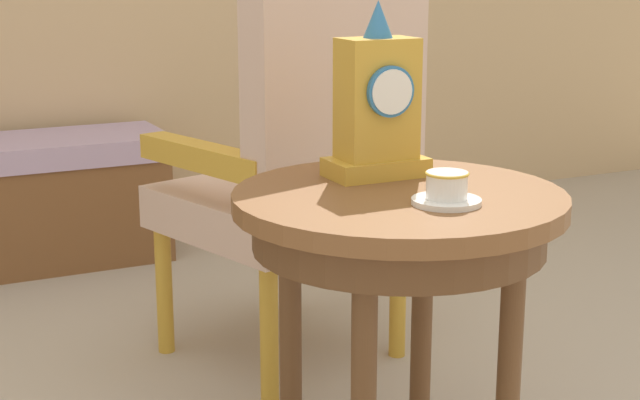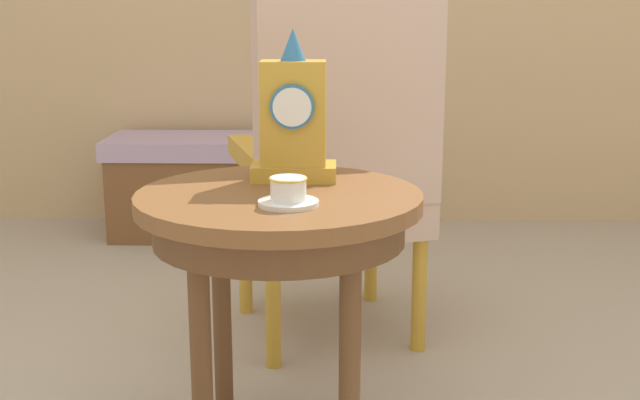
{
  "view_description": "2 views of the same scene",
  "coord_description": "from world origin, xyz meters",
  "px_view_note": "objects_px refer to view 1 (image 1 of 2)",
  "views": [
    {
      "loc": [
        -0.83,
        -1.37,
        1.03
      ],
      "look_at": [
        -0.05,
        0.23,
        0.59
      ],
      "focal_mm": 54.12,
      "sensor_mm": 36.0,
      "label": 1
    },
    {
      "loc": [
        0.16,
        -1.61,
        1.02
      ],
      "look_at": [
        0.12,
        0.13,
        0.6
      ],
      "focal_mm": 46.37,
      "sensor_mm": 36.0,
      "label": 2
    }
  ],
  "objects_px": {
    "teacup_left": "(447,190)",
    "window_bench": "(23,202)",
    "mantel_clock": "(377,107)",
    "side_table": "(398,236)",
    "armchair": "(306,142)"
  },
  "relations": [
    {
      "from": "teacup_left",
      "to": "window_bench",
      "type": "distance_m",
      "value": 2.06
    },
    {
      "from": "side_table",
      "to": "armchair",
      "type": "height_order",
      "value": "armchair"
    },
    {
      "from": "side_table",
      "to": "mantel_clock",
      "type": "relative_size",
      "value": 1.85
    },
    {
      "from": "mantel_clock",
      "to": "window_bench",
      "type": "xyz_separation_m",
      "value": [
        -0.41,
        1.73,
        -0.54
      ]
    },
    {
      "from": "teacup_left",
      "to": "mantel_clock",
      "type": "height_order",
      "value": "mantel_clock"
    },
    {
      "from": "teacup_left",
      "to": "armchair",
      "type": "height_order",
      "value": "armchair"
    },
    {
      "from": "armchair",
      "to": "mantel_clock",
      "type": "bearing_deg",
      "value": -100.29
    },
    {
      "from": "teacup_left",
      "to": "mantel_clock",
      "type": "distance_m",
      "value": 0.27
    },
    {
      "from": "side_table",
      "to": "window_bench",
      "type": "distance_m",
      "value": 1.93
    },
    {
      "from": "mantel_clock",
      "to": "armchair",
      "type": "bearing_deg",
      "value": 79.71
    },
    {
      "from": "mantel_clock",
      "to": "armchair",
      "type": "distance_m",
      "value": 0.56
    },
    {
      "from": "armchair",
      "to": "teacup_left",
      "type": "bearing_deg",
      "value": -96.94
    },
    {
      "from": "side_table",
      "to": "mantel_clock",
      "type": "height_order",
      "value": "mantel_clock"
    },
    {
      "from": "teacup_left",
      "to": "mantel_clock",
      "type": "bearing_deg",
      "value": 90.48
    },
    {
      "from": "side_table",
      "to": "mantel_clock",
      "type": "xyz_separation_m",
      "value": [
        0.02,
        0.13,
        0.22
      ]
    }
  ]
}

